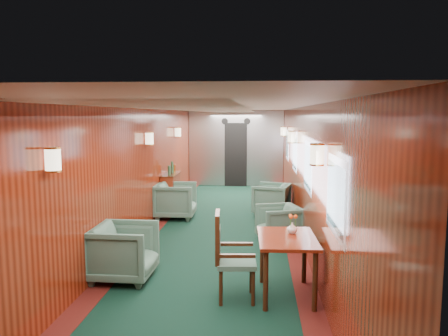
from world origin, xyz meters
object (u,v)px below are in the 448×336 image
credenza (171,192)px  armchair_left_far (176,200)px  armchair_right_near (278,223)px  armchair_left_near (124,252)px  side_chair (228,252)px  armchair_right_far (271,199)px  dining_table (287,247)px

credenza → armchair_left_far: credenza is taller
credenza → armchair_right_near: (2.43, -2.33, -0.13)m
armchair_left_near → armchair_left_far: (0.04, 3.61, 0.00)m
armchair_right_near → side_chair: bearing=-32.9°
side_chair → armchair_left_far: side_chair is taller
armchair_right_near → armchair_right_far: (-0.07, 2.12, 0.03)m
armchair_left_far → armchair_right_far: size_ratio=1.09×
side_chair → armchair_right_near: size_ratio=1.52×
armchair_left_near → armchair_right_near: (2.21, 2.00, -0.06)m
dining_table → side_chair: 0.74m
side_chair → armchair_right_far: (0.66, 4.67, -0.24)m
dining_table → armchair_left_near: 2.25m
armchair_left_far → armchair_right_far: armchair_left_far is taller
side_chair → armchair_right_near: side_chair is taller
armchair_left_far → armchair_right_near: bearing=-127.6°
side_chair → armchair_left_far: size_ratio=1.28×
armchair_left_far → dining_table: bearing=-152.6°
armchair_right_far → armchair_left_far: bearing=-61.2°
armchair_right_near → armchair_left_far: bearing=-143.7°
side_chair → armchair_right_near: 2.66m
credenza → armchair_right_far: (2.36, -0.21, -0.10)m
dining_table → armchair_right_far: (-0.06, 4.52, -0.28)m
dining_table → armchair_left_far: bearing=116.2°
side_chair → credenza: bearing=104.9°
credenza → armchair_right_far: size_ratio=1.49×
credenza → armchair_left_far: (0.26, -0.72, -0.07)m
dining_table → armchair_left_far: size_ratio=1.21×
dining_table → armchair_left_near: (-2.20, 0.40, -0.25)m
credenza → armchair_right_near: bearing=-43.9°
side_chair → credenza: (-1.70, 4.88, -0.14)m
armchair_left_far → credenza: bearing=18.7°
armchair_left_far → armchair_right_near: (2.17, -1.61, -0.06)m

